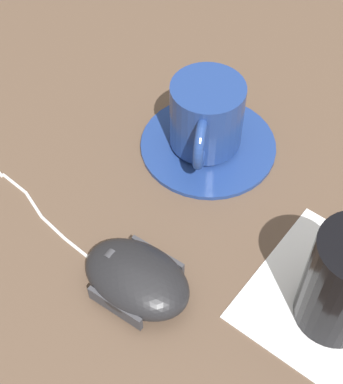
% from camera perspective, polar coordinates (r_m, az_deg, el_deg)
% --- Properties ---
extents(ground_plane, '(3.00, 3.00, 0.00)m').
position_cam_1_polar(ground_plane, '(0.59, 5.64, -0.71)').
color(ground_plane, brown).
extents(saucer, '(0.15, 0.15, 0.01)m').
position_cam_1_polar(saucer, '(0.63, 3.16, 4.76)').
color(saucer, navy).
rests_on(saucer, ground).
extents(coffee_cup, '(0.08, 0.11, 0.07)m').
position_cam_1_polar(coffee_cup, '(0.60, 2.95, 7.41)').
color(coffee_cup, navy).
rests_on(coffee_cup, saucer).
extents(computer_mouse, '(0.12, 0.10, 0.04)m').
position_cam_1_polar(computer_mouse, '(0.52, -3.89, -8.28)').
color(computer_mouse, black).
rests_on(computer_mouse, ground).
extents(mouse_cable, '(0.17, 0.13, 0.00)m').
position_cam_1_polar(mouse_cable, '(0.61, -14.54, -0.03)').
color(mouse_cable, white).
rests_on(mouse_cable, ground).
extents(napkin_under_glass, '(0.20, 0.20, 0.00)m').
position_cam_1_polar(napkin_under_glass, '(0.55, 15.32, -10.34)').
color(napkin_under_glass, white).
rests_on(napkin_under_glass, ground).
extents(drinking_glass, '(0.07, 0.07, 0.11)m').
position_cam_1_polar(drinking_glass, '(0.49, 16.05, -8.33)').
color(drinking_glass, black).
rests_on(drinking_glass, napkin_under_glass).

